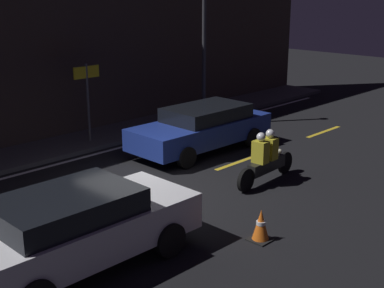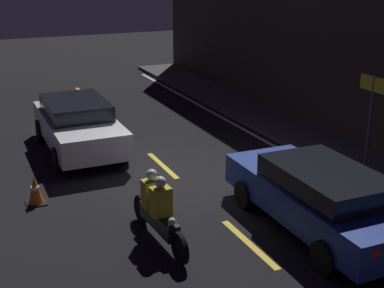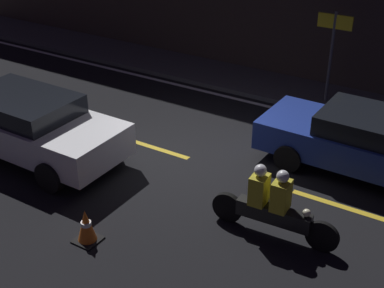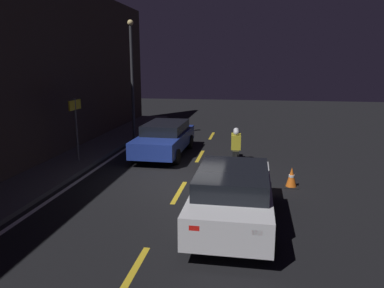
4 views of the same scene
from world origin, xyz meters
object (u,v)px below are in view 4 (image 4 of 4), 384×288
at_px(sedan_white, 233,194).
at_px(traffic_cone_near, 292,177).
at_px(sedan_blue, 165,138).
at_px(motorcycle, 236,147).
at_px(street_lamp, 132,75).
at_px(shop_sign, 76,117).

bearing_deg(sedan_white, traffic_cone_near, -28.09).
xyz_separation_m(sedan_blue, traffic_cone_near, (-3.52, -4.88, -0.42)).
bearing_deg(motorcycle, street_lamp, 54.95).
height_order(sedan_white, traffic_cone_near, sedan_white).
relative_size(sedan_blue, street_lamp, 0.80).
distance_m(sedan_blue, motorcycle, 3.15).
xyz_separation_m(sedan_blue, motorcycle, (-0.90, -3.02, -0.10)).
distance_m(traffic_cone_near, shop_sign, 8.13).
distance_m(sedan_blue, traffic_cone_near, 6.03).
height_order(sedan_blue, street_lamp, street_lamp).
bearing_deg(traffic_cone_near, shop_sign, 78.94).
relative_size(shop_sign, street_lamp, 0.42).
bearing_deg(sedan_white, sedan_blue, 26.32).
distance_m(sedan_white, motorcycle, 5.71).
distance_m(motorcycle, street_lamp, 6.57).
height_order(sedan_blue, traffic_cone_near, sedan_blue).
height_order(sedan_white, street_lamp, street_lamp).
relative_size(sedan_white, street_lamp, 0.76).
distance_m(sedan_blue, street_lamp, 4.00).
xyz_separation_m(sedan_blue, shop_sign, (-1.99, 2.96, 1.09)).
relative_size(motorcycle, street_lamp, 0.41).
xyz_separation_m(traffic_cone_near, street_lamp, (5.82, 6.98, 2.92)).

